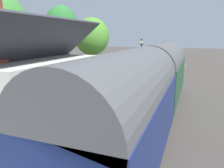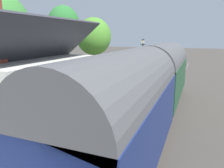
% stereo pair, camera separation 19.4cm
% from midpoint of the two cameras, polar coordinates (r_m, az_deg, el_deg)
% --- Properties ---
extents(ground_plane, '(160.00, 160.00, 0.00)m').
position_cam_midpoint_polar(ground_plane, '(15.29, 8.02, -5.92)').
color(ground_plane, '#423D38').
extents(platform, '(32.00, 6.12, 0.97)m').
position_cam_midpoint_polar(platform, '(16.47, -5.84, -2.76)').
color(platform, gray).
rests_on(platform, ground).
extents(platform_edge_coping, '(32.00, 0.36, 0.02)m').
position_cam_midpoint_polar(platform_edge_coping, '(15.30, 3.82, -1.99)').
color(platform_edge_coping, beige).
rests_on(platform_edge_coping, platform).
extents(rail_near, '(52.00, 0.08, 0.14)m').
position_cam_midpoint_polar(rail_near, '(15.02, 14.09, -6.24)').
color(rail_near, gray).
rests_on(rail_near, ground).
extents(rail_far, '(52.00, 0.08, 0.14)m').
position_cam_midpoint_polar(rail_far, '(15.23, 8.69, -5.74)').
color(rail_far, gray).
rests_on(rail_far, ground).
extents(train, '(17.00, 2.73, 4.32)m').
position_cam_midpoint_polar(train, '(11.70, 9.34, -0.43)').
color(train, black).
rests_on(train, ground).
extents(station_building, '(7.09, 4.57, 5.68)m').
position_cam_midpoint_polar(station_building, '(11.60, -21.12, 0.12)').
color(station_building, silver).
rests_on(station_building, platform).
extents(bench_mid_platform, '(1.42, 0.49, 0.88)m').
position_cam_midpoint_polar(bench_mid_platform, '(25.58, 5.01, 4.91)').
color(bench_mid_platform, teal).
rests_on(bench_mid_platform, platform).
extents(bench_platform_end, '(1.40, 0.45, 0.88)m').
position_cam_midpoint_polar(bench_platform_end, '(18.38, -1.58, 1.97)').
color(bench_platform_end, teal).
rests_on(bench_platform_end, platform).
extents(planter_edge_far, '(0.64, 0.64, 0.88)m').
position_cam_midpoint_polar(planter_edge_far, '(19.39, -7.71, 2.41)').
color(planter_edge_far, black).
rests_on(planter_edge_far, platform).
extents(planter_corner_building, '(0.62, 0.62, 0.96)m').
position_cam_midpoint_polar(planter_corner_building, '(16.29, -0.96, 0.77)').
color(planter_corner_building, gray).
rests_on(planter_corner_building, platform).
extents(planter_bench_right, '(0.35, 0.35, 0.60)m').
position_cam_midpoint_polar(planter_bench_right, '(16.81, -3.46, 0.35)').
color(planter_bench_right, teal).
rests_on(planter_bench_right, platform).
extents(planter_by_door, '(0.56, 0.56, 0.80)m').
position_cam_midpoint_polar(planter_by_door, '(24.40, 5.94, 4.39)').
color(planter_by_door, black).
rests_on(planter_by_door, platform).
extents(lamp_post_platform, '(0.32, 0.50, 3.58)m').
position_cam_midpoint_polar(lamp_post_platform, '(21.78, 7.41, 8.91)').
color(lamp_post_platform, black).
rests_on(lamp_post_platform, platform).
extents(station_sign_board, '(0.96, 0.06, 1.57)m').
position_cam_midpoint_polar(station_sign_board, '(15.56, 2.55, 2.71)').
color(station_sign_board, black).
rests_on(station_sign_board, platform).
extents(tree_mid_background, '(4.64, 4.55, 7.17)m').
position_cam_midpoint_polar(tree_mid_background, '(29.46, -5.50, 12.26)').
color(tree_mid_background, '#4C3828').
rests_on(tree_mid_background, ground).
extents(tree_far_right, '(4.60, 4.36, 8.82)m').
position_cam_midpoint_polar(tree_far_right, '(31.23, -13.20, 14.30)').
color(tree_far_right, '#4C3828').
rests_on(tree_far_right, ground).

